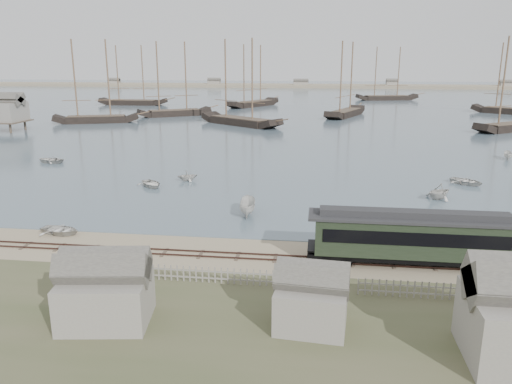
# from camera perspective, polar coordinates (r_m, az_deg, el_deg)

# --- Properties ---
(ground) EXTENTS (600.00, 600.00, 0.00)m
(ground) POSITION_cam_1_polar(r_m,az_deg,el_deg) (41.24, 3.88, -6.61)
(ground) COLOR tan
(ground) RESTS_ON ground
(harbor_water) EXTENTS (600.00, 336.00, 0.06)m
(harbor_water) POSITION_cam_1_polar(r_m,az_deg,el_deg) (208.88, 6.96, 10.63)
(harbor_water) COLOR #4C5C6C
(harbor_water) RESTS_ON ground
(rail_track) EXTENTS (120.00, 1.80, 0.16)m
(rail_track) POSITION_cam_1_polar(r_m,az_deg,el_deg) (39.37, 3.69, -7.61)
(rail_track) COLOR #3D2721
(rail_track) RESTS_ON ground
(picket_fence_west) EXTENTS (19.00, 0.10, 1.20)m
(picket_fence_west) POSITION_cam_1_polar(r_m,az_deg,el_deg) (35.84, -7.46, -10.14)
(picket_fence_west) COLOR gray
(picket_fence_west) RESTS_ON ground
(picket_fence_east) EXTENTS (15.00, 0.10, 1.20)m
(picket_fence_east) POSITION_cam_1_polar(r_m,az_deg,el_deg) (35.81, 23.84, -11.38)
(picket_fence_east) COLOR gray
(picket_fence_east) RESTS_ON ground
(shed_left) EXTENTS (5.00, 4.00, 4.10)m
(shed_left) POSITION_cam_1_polar(r_m,az_deg,el_deg) (31.90, -16.58, -14.00)
(shed_left) COLOR gray
(shed_left) RESTS_ON ground
(shed_mid) EXTENTS (4.00, 3.50, 3.60)m
(shed_mid) POSITION_cam_1_polar(r_m,az_deg,el_deg) (30.33, 6.26, -15.02)
(shed_mid) COLOR gray
(shed_mid) RESTS_ON ground
(far_spit) EXTENTS (500.00, 20.00, 1.80)m
(far_spit) POSITION_cam_1_polar(r_m,az_deg,el_deg) (288.73, 7.17, 11.76)
(far_spit) COLOR tan
(far_spit) RESTS_ON ground
(passenger_coach) EXTENTS (15.43, 2.98, 3.75)m
(passenger_coach) POSITION_cam_1_polar(r_m,az_deg,el_deg) (39.11, 17.39, -4.82)
(passenger_coach) COLOR black
(passenger_coach) RESTS_ON ground
(beached_dinghy) EXTENTS (3.27, 4.13, 0.77)m
(beached_dinghy) POSITION_cam_1_polar(r_m,az_deg,el_deg) (47.92, -21.44, -4.05)
(beached_dinghy) COLOR beige
(beached_dinghy) RESTS_ON ground
(rowboat_0) EXTENTS (4.70, 4.60, 0.80)m
(rowboat_0) POSITION_cam_1_polar(r_m,az_deg,el_deg) (62.17, -11.88, 0.95)
(rowboat_0) COLOR beige
(rowboat_0) RESTS_ON harbor_water
(rowboat_1) EXTENTS (3.13, 3.30, 1.36)m
(rowboat_1) POSITION_cam_1_polar(r_m,az_deg,el_deg) (64.42, -7.83, 1.87)
(rowboat_1) COLOR beige
(rowboat_1) RESTS_ON harbor_water
(rowboat_2) EXTENTS (4.16, 1.85, 1.56)m
(rowboat_2) POSITION_cam_1_polar(r_m,az_deg,el_deg) (49.79, -1.02, -1.74)
(rowboat_2) COLOR beige
(rowboat_2) RESTS_ON harbor_water
(rowboat_3) EXTENTS (4.90, 4.99, 0.85)m
(rowboat_3) POSITION_cam_1_polar(r_m,az_deg,el_deg) (67.28, 22.93, 1.15)
(rowboat_3) COLOR beige
(rowboat_3) RESTS_ON harbor_water
(rowboat_4) EXTENTS (4.40, 4.47, 1.78)m
(rowboat_4) POSITION_cam_1_polar(r_m,az_deg,el_deg) (59.00, 20.19, 0.09)
(rowboat_4) COLOR beige
(rowboat_4) RESTS_ON harbor_water
(rowboat_5) EXTENTS (3.28, 1.93, 1.19)m
(rowboat_5) POSITION_cam_1_polar(r_m,az_deg,el_deg) (87.22, 26.83, 3.75)
(rowboat_5) COLOR beige
(rowboat_5) RESTS_ON harbor_water
(rowboat_6) EXTENTS (3.78, 4.73, 0.87)m
(rowboat_6) POSITION_cam_1_polar(r_m,az_deg,el_deg) (81.49, -22.48, 3.43)
(rowboat_6) COLOR beige
(rowboat_6) RESTS_ON harbor_water
(schooner_0) EXTENTS (20.52, 10.97, 20.00)m
(schooner_0) POSITION_cam_1_polar(r_m,az_deg,el_deg) (129.50, -18.11, 11.93)
(schooner_0) COLOR black
(schooner_0) RESTS_ON harbor_water
(schooner_1) EXTENTS (19.47, 15.03, 20.00)m
(schooner_1) POSITION_cam_1_polar(r_m,az_deg,el_deg) (140.41, -9.42, 12.63)
(schooner_1) COLOR black
(schooner_1) RESTS_ON harbor_water
(schooner_2) EXTENTS (22.18, 18.89, 20.00)m
(schooner_2) POSITION_cam_1_polar(r_m,az_deg,el_deg) (119.27, -1.85, 12.45)
(schooner_2) COLOR black
(schooner_2) RESTS_ON harbor_water
(schooner_3) EXTENTS (12.72, 22.37, 20.00)m
(schooner_3) POSITION_cam_1_polar(r_m,az_deg,el_deg) (140.01, 10.34, 12.58)
(schooner_3) COLOR black
(schooner_3) RESTS_ON harbor_water
(schooner_6) EXTENTS (23.54, 5.85, 20.00)m
(schooner_6) POSITION_cam_1_polar(r_m,az_deg,el_deg) (178.95, -14.07, 12.83)
(schooner_6) COLOR black
(schooner_6) RESTS_ON harbor_water
(schooner_7) EXTENTS (16.15, 22.77, 20.00)m
(schooner_7) POSITION_cam_1_polar(r_m,az_deg,el_deg) (168.28, -0.32, 13.16)
(schooner_7) COLOR black
(schooner_7) RESTS_ON harbor_water
(schooner_8) EXTENTS (24.25, 10.87, 20.00)m
(schooner_8) POSITION_cam_1_polar(r_m,az_deg,el_deg) (201.78, 14.89, 12.96)
(schooner_8) COLOR black
(schooner_8) RESTS_ON harbor_water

